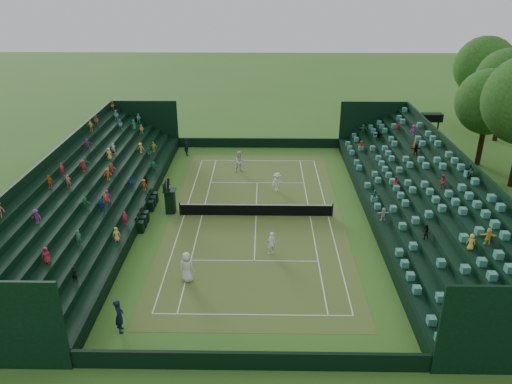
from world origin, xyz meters
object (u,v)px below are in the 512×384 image
(player_near_east, at_px, (271,243))
(player_far_west, at_px, (240,162))
(player_near_west, at_px, (187,267))
(player_far_east, at_px, (277,182))
(tennis_net, at_px, (256,210))
(umpire_chair, at_px, (170,198))

(player_near_east, xyz_separation_m, player_far_west, (-2.72, 14.46, 0.18))
(player_near_west, relative_size, player_far_east, 1.18)
(tennis_net, bearing_deg, player_near_east, -78.70)
(tennis_net, relative_size, player_near_west, 6.06)
(umpire_chair, height_order, player_far_east, umpire_chair)
(player_far_east, bearing_deg, player_near_east, -134.71)
(player_near_east, bearing_deg, umpire_chair, -66.63)
(player_near_west, relative_size, player_near_east, 1.19)
(player_near_west, height_order, player_far_east, player_near_west)
(tennis_net, height_order, player_near_west, player_near_west)
(player_near_east, distance_m, player_far_west, 14.71)
(umpire_chair, relative_size, player_near_east, 1.78)
(tennis_net, xyz_separation_m, player_near_east, (1.09, -5.48, 0.28))
(umpire_chair, bearing_deg, tennis_net, -4.09)
(player_near_east, bearing_deg, tennis_net, -107.57)
(umpire_chair, height_order, player_near_west, umpire_chair)
(player_near_east, relative_size, player_far_west, 0.82)
(tennis_net, xyz_separation_m, player_far_east, (1.70, 4.71, 0.29))
(player_near_west, xyz_separation_m, player_far_east, (5.69, 13.38, -0.14))
(player_near_west, height_order, player_far_west, player_far_west)
(tennis_net, bearing_deg, player_far_east, 70.12)
(umpire_chair, bearing_deg, player_near_east, -37.77)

